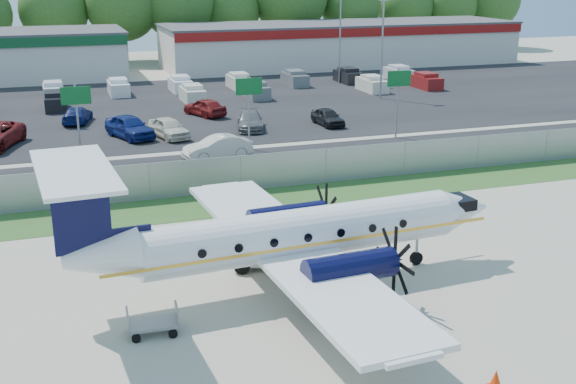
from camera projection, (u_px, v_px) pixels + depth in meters
name	position (u px, v px, depth m)	size (l,w,h in m)	color
ground	(339.00, 295.00, 27.14)	(170.00, 170.00, 0.00)	#B3AD97
grass_verge	(251.00, 201.00, 37.99)	(170.00, 4.00, 0.02)	#2D561E
access_road	(220.00, 168.00, 44.31)	(170.00, 8.00, 0.02)	black
parking_lot	(164.00, 108.00, 63.29)	(170.00, 32.00, 0.02)	black
perimeter_fence	(241.00, 173.00, 39.50)	(120.00, 0.06, 1.99)	gray
building_east	(341.00, 44.00, 90.35)	(44.40, 12.40, 5.24)	silver
sign_left	(77.00, 107.00, 44.32)	(1.80, 0.26, 5.00)	gray
sign_mid	(249.00, 97.00, 47.69)	(1.80, 0.26, 5.00)	gray
sign_right	(398.00, 88.00, 51.06)	(1.80, 0.26, 5.00)	gray
light_pole_ne	(382.00, 42.00, 66.06)	(0.90, 0.35, 9.09)	gray
light_pole_se	(340.00, 33.00, 75.10)	(0.90, 0.35, 9.09)	gray
tree_line	(121.00, 62.00, 94.03)	(112.00, 6.00, 14.00)	#2C5719
aircraft	(292.00, 234.00, 27.29)	(17.94, 17.69, 5.55)	white
pushback_tug	(269.00, 249.00, 29.72)	(3.08, 2.57, 1.48)	white
baggage_cart_near	(153.00, 322.00, 24.18)	(1.78, 1.14, 0.90)	gray
cone_port_wing	(496.00, 379.00, 21.15)	(0.39, 0.39, 0.55)	red
cone_starboard_wing	(357.00, 240.00, 31.98)	(0.38, 0.38, 0.54)	red
road_car_mid	(218.00, 158.00, 46.53)	(1.55, 4.44, 1.46)	beige
parked_car_b	(130.00, 138.00, 52.09)	(1.97, 4.90, 1.67)	navy
parked_car_c	(169.00, 138.00, 52.15)	(1.74, 4.32, 1.47)	beige
parked_car_d	(250.00, 129.00, 54.91)	(1.88, 4.62, 1.34)	#595B5E
parked_car_e	(328.00, 125.00, 56.29)	(1.56, 3.87, 1.32)	black
parked_car_f	(78.00, 123.00, 57.11)	(1.79, 4.40, 1.28)	navy
parked_car_g	(205.00, 116.00, 59.83)	(1.75, 4.34, 1.48)	maroon
far_parking_rows	(155.00, 98.00, 67.82)	(56.00, 10.00, 1.60)	gray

